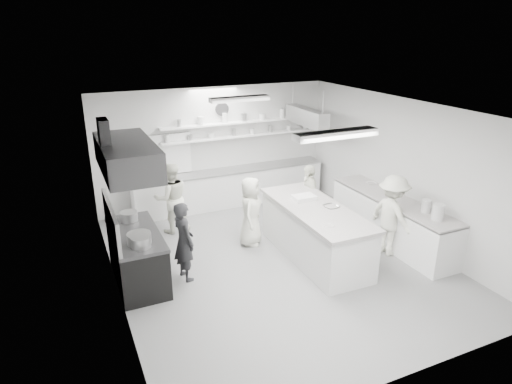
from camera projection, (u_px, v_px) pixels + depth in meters
name	position (u px, v px, depth m)	size (l,w,h in m)	color
floor	(276.00, 261.00, 8.91)	(6.00, 7.00, 0.02)	gray
ceiling	(279.00, 109.00, 7.86)	(6.00, 7.00, 0.02)	white
wall_back	(215.00, 147.00, 11.37)	(6.00, 0.04, 3.00)	beige
wall_front	(409.00, 281.00, 5.39)	(6.00, 0.04, 3.00)	beige
wall_left	(111.00, 216.00, 7.22)	(0.04, 7.00, 3.00)	beige
wall_right	(403.00, 170.00, 9.54)	(0.04, 7.00, 3.00)	beige
stove	(137.00, 258.00, 8.09)	(0.80, 1.80, 0.90)	black
exhaust_hood	(127.00, 156.00, 7.43)	(0.85, 2.00, 0.50)	#3B3B3D
back_counter	(231.00, 187.00, 11.59)	(5.00, 0.60, 0.92)	white
shelf_lower	(242.00, 136.00, 11.45)	(4.20, 0.26, 0.04)	white
shelf_upper	(242.00, 122.00, 11.32)	(4.20, 0.26, 0.04)	white
pass_through_window	(164.00, 155.00, 10.87)	(1.30, 0.04, 1.00)	black
wall_clock	(222.00, 109.00, 11.09)	(0.32, 0.32, 0.05)	white
right_counter	(391.00, 221.00, 9.59)	(0.74, 3.30, 0.94)	white
pot_rack	(306.00, 117.00, 10.93)	(0.30, 1.60, 0.40)	#9FA0A0
light_fixture_front	(336.00, 134.00, 6.34)	(1.30, 0.25, 0.10)	white
light_fixture_rear	(240.00, 99.00, 9.42)	(1.30, 0.25, 0.10)	white
prep_island	(315.00, 233.00, 8.92)	(1.03, 2.75, 1.01)	white
stove_pot	(139.00, 240.00, 7.50)	(0.40, 0.40, 0.23)	#9FA0A0
cook_stove	(184.00, 241.00, 8.06)	(0.54, 0.36, 1.49)	#252528
cook_back	(172.00, 198.00, 9.93)	(0.78, 0.61, 1.60)	silver
cook_island_left	(251.00, 211.00, 9.38)	(0.72, 0.47, 1.48)	silver
cook_island_right	(308.00, 197.00, 10.09)	(0.89, 0.37, 1.52)	silver
cook_right	(392.00, 215.00, 8.94)	(1.07, 0.62, 1.66)	silver
bowl_island_a	(331.00, 207.00, 8.77)	(0.29, 0.29, 0.07)	#9FA0A0
bowl_island_b	(328.00, 226.00, 7.94)	(0.20, 0.20, 0.06)	white
bowl_right	(371.00, 184.00, 10.33)	(0.22, 0.22, 0.05)	white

